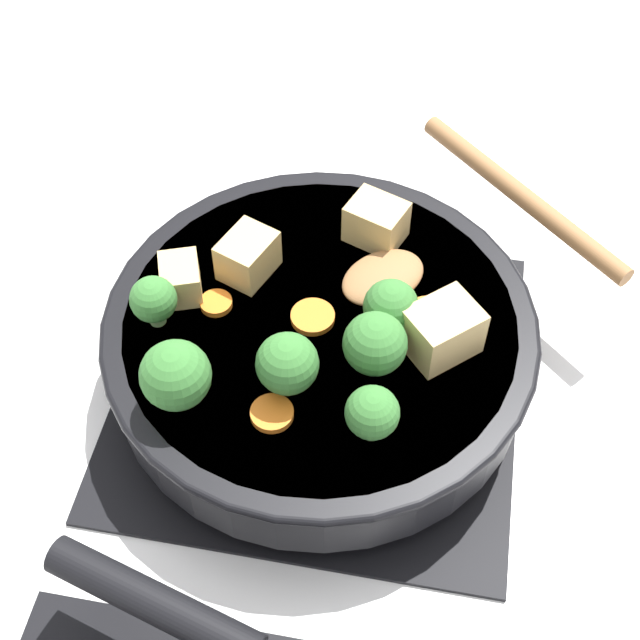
% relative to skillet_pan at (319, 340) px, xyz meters
% --- Properties ---
extents(ground_plane, '(2.40, 2.40, 0.00)m').
position_rel_skillet_pan_xyz_m(ground_plane, '(-0.00, -0.00, -0.06)').
color(ground_plane, white).
extents(front_burner_grate, '(0.31, 0.31, 0.03)m').
position_rel_skillet_pan_xyz_m(front_burner_grate, '(-0.00, -0.00, -0.04)').
color(front_burner_grate, black).
rests_on(front_burner_grate, ground_plane).
extents(skillet_pan, '(0.32, 0.41, 0.05)m').
position_rel_skillet_pan_xyz_m(skillet_pan, '(0.00, 0.00, 0.00)').
color(skillet_pan, black).
rests_on(skillet_pan, front_burner_grate).
extents(wooden_spoon, '(0.23, 0.23, 0.02)m').
position_rel_skillet_pan_xyz_m(wooden_spoon, '(-0.09, -0.10, 0.03)').
color(wooden_spoon, olive).
rests_on(wooden_spoon, skillet_pan).
extents(tofu_cube_center_large, '(0.06, 0.06, 0.04)m').
position_rel_skillet_pan_xyz_m(tofu_cube_center_large, '(-0.09, 0.01, 0.04)').
color(tofu_cube_center_large, '#DBB770').
rests_on(tofu_cube_center_large, skillet_pan).
extents(tofu_cube_near_handle, '(0.04, 0.04, 0.03)m').
position_rel_skillet_pan_xyz_m(tofu_cube_near_handle, '(0.11, -0.01, 0.04)').
color(tofu_cube_near_handle, '#DBB770').
rests_on(tofu_cube_near_handle, skillet_pan).
extents(tofu_cube_east_chunk, '(0.05, 0.05, 0.03)m').
position_rel_skillet_pan_xyz_m(tofu_cube_east_chunk, '(-0.03, -0.09, 0.04)').
color(tofu_cube_east_chunk, '#DBB770').
rests_on(tofu_cube_east_chunk, skillet_pan).
extents(tofu_cube_west_chunk, '(0.05, 0.05, 0.03)m').
position_rel_skillet_pan_xyz_m(tofu_cube_west_chunk, '(0.06, -0.04, 0.04)').
color(tofu_cube_west_chunk, '#DBB770').
rests_on(tofu_cube_west_chunk, skillet_pan).
extents(broccoli_floret_near_spoon, '(0.04, 0.04, 0.05)m').
position_rel_skillet_pan_xyz_m(broccoli_floret_near_spoon, '(-0.04, 0.03, 0.05)').
color(broccoli_floret_near_spoon, '#709956').
rests_on(broccoli_floret_near_spoon, skillet_pan).
extents(broccoli_floret_center_top, '(0.03, 0.03, 0.04)m').
position_rel_skillet_pan_xyz_m(broccoli_floret_center_top, '(0.12, 0.02, 0.05)').
color(broccoli_floret_center_top, '#709956').
rests_on(broccoli_floret_center_top, skillet_pan).
extents(broccoli_floret_east_rim, '(0.04, 0.04, 0.05)m').
position_rel_skillet_pan_xyz_m(broccoli_floret_east_rim, '(-0.05, -0.00, 0.05)').
color(broccoli_floret_east_rim, '#709956').
rests_on(broccoli_floret_east_rim, skillet_pan).
extents(broccoli_floret_west_rim, '(0.05, 0.05, 0.05)m').
position_rel_skillet_pan_xyz_m(broccoli_floret_west_rim, '(0.08, 0.08, 0.05)').
color(broccoli_floret_west_rim, '#709956').
rests_on(broccoli_floret_west_rim, skillet_pan).
extents(broccoli_floret_north_edge, '(0.04, 0.04, 0.05)m').
position_rel_skillet_pan_xyz_m(broccoli_floret_north_edge, '(0.01, 0.06, 0.05)').
color(broccoli_floret_north_edge, '#709956').
rests_on(broccoli_floret_north_edge, skillet_pan).
extents(broccoli_floret_south_cluster, '(0.04, 0.04, 0.04)m').
position_rel_skillet_pan_xyz_m(broccoli_floret_south_cluster, '(-0.05, 0.09, 0.05)').
color(broccoli_floret_south_cluster, '#709956').
rests_on(broccoli_floret_south_cluster, skillet_pan).
extents(carrot_slice_orange_thin, '(0.03, 0.03, 0.01)m').
position_rel_skillet_pan_xyz_m(carrot_slice_orange_thin, '(-0.08, -0.02, 0.03)').
color(carrot_slice_orange_thin, orange).
rests_on(carrot_slice_orange_thin, skillet_pan).
extents(carrot_slice_near_center, '(0.02, 0.02, 0.01)m').
position_rel_skillet_pan_xyz_m(carrot_slice_near_center, '(0.08, -0.00, 0.03)').
color(carrot_slice_near_center, orange).
rests_on(carrot_slice_near_center, skillet_pan).
extents(carrot_slice_edge_slice, '(0.03, 0.03, 0.01)m').
position_rel_skillet_pan_xyz_m(carrot_slice_edge_slice, '(0.02, 0.08, 0.03)').
color(carrot_slice_edge_slice, orange).
rests_on(carrot_slice_edge_slice, skillet_pan).
extents(carrot_slice_under_broccoli, '(0.03, 0.03, 0.01)m').
position_rel_skillet_pan_xyz_m(carrot_slice_under_broccoli, '(0.00, -0.00, 0.03)').
color(carrot_slice_under_broccoli, orange).
rests_on(carrot_slice_under_broccoli, skillet_pan).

